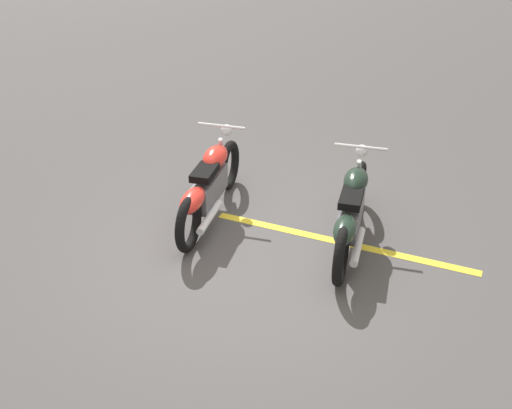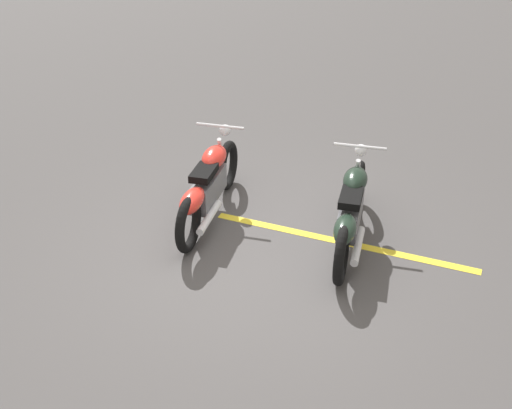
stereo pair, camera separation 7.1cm
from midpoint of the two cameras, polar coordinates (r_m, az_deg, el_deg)
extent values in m
plane|color=#474444|center=(7.38, -0.43, -4.54)|extent=(60.00, 60.00, 0.00)
torus|color=black|center=(8.63, -2.76, 3.50)|extent=(0.68, 0.24, 0.67)
torus|color=black|center=(7.34, -6.32, -1.78)|extent=(0.68, 0.24, 0.67)
cube|color=#59595E|center=(7.89, -4.54, 1.44)|extent=(0.87, 0.38, 0.32)
ellipsoid|color=red|center=(7.98, -4.00, 4.23)|extent=(0.56, 0.38, 0.24)
ellipsoid|color=red|center=(7.36, -5.99, 0.34)|extent=(0.60, 0.34, 0.22)
cube|color=black|center=(7.65, -4.93, 2.83)|extent=(0.48, 0.32, 0.09)
cylinder|color=silver|center=(8.32, -3.27, 4.43)|extent=(0.27, 0.11, 0.56)
cylinder|color=silver|center=(8.10, -3.46, 6.98)|extent=(0.16, 0.62, 0.04)
sphere|color=silver|center=(8.33, -3.01, 6.62)|extent=(0.15, 0.15, 0.15)
cylinder|color=silver|center=(7.60, -4.44, -1.14)|extent=(0.70, 0.22, 0.09)
torus|color=black|center=(8.18, 8.82, 1.57)|extent=(0.68, 0.24, 0.67)
torus|color=black|center=(6.85, 7.33, -4.46)|extent=(0.68, 0.24, 0.67)
cube|color=#59595E|center=(7.42, 8.14, -0.81)|extent=(0.87, 0.38, 0.32)
ellipsoid|color=black|center=(7.51, 8.56, 2.18)|extent=(0.57, 0.38, 0.24)
ellipsoid|color=black|center=(6.86, 7.63, -2.18)|extent=(0.60, 0.35, 0.22)
cube|color=black|center=(7.16, 8.17, 0.59)|extent=(0.48, 0.32, 0.09)
cylinder|color=silver|center=(7.85, 8.77, 2.47)|extent=(0.27, 0.11, 0.56)
cylinder|color=silver|center=(7.62, 8.98, 5.13)|extent=(0.16, 0.61, 0.04)
sphere|color=silver|center=(7.86, 9.06, 4.79)|extent=(0.15, 0.15, 0.15)
cylinder|color=silver|center=(7.15, 8.76, -3.65)|extent=(0.70, 0.23, 0.09)
cube|color=yellow|center=(7.67, 7.35, -3.31)|extent=(0.30, 3.20, 0.01)
camera|label=1|loc=(0.04, 89.71, 0.17)|focal=44.94mm
camera|label=2|loc=(0.04, -90.29, -0.17)|focal=44.94mm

